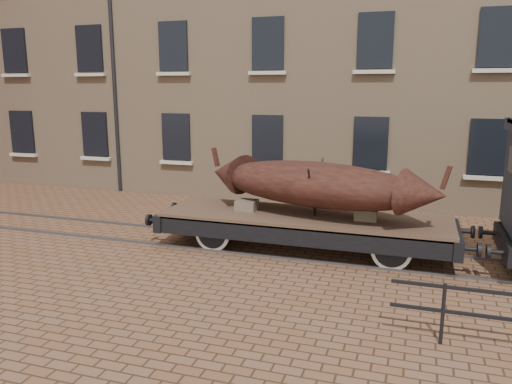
% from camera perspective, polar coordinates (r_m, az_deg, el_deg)
% --- Properties ---
extents(ground, '(90.00, 90.00, 0.00)m').
position_cam_1_polar(ground, '(12.45, 5.74, -6.74)').
color(ground, brown).
extents(warehouse_cream, '(40.00, 10.19, 14.00)m').
position_cam_1_polar(warehouse_cream, '(21.76, 20.46, 19.15)').
color(warehouse_cream, tan).
rests_on(warehouse_cream, ground).
extents(rail_track, '(30.00, 1.52, 0.06)m').
position_cam_1_polar(rail_track, '(12.44, 5.74, -6.61)').
color(rail_track, '#59595E').
rests_on(rail_track, ground).
extents(flatcar_wagon, '(7.84, 2.13, 1.18)m').
position_cam_1_polar(flatcar_wagon, '(12.25, 5.50, -3.44)').
color(flatcar_wagon, '#4F3926').
rests_on(flatcar_wagon, ground).
extents(iron_boat, '(6.06, 2.89, 1.48)m').
position_cam_1_polar(iron_boat, '(11.98, 6.81, 0.91)').
color(iron_boat, '#472117').
rests_on(iron_boat, flatcar_wagon).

